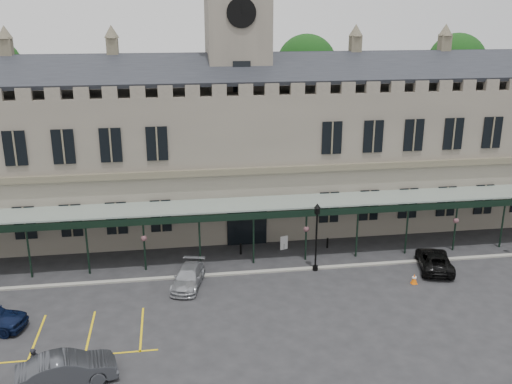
{
  "coord_description": "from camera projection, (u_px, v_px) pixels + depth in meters",
  "views": [
    {
      "loc": [
        -5.74,
        -31.68,
        18.19
      ],
      "look_at": [
        0.0,
        6.0,
        6.0
      ],
      "focal_mm": 40.0,
      "sensor_mm": 36.0,
      "label": 1
    }
  ],
  "objects": [
    {
      "name": "person_a",
      "position": [
        35.0,
        363.0,
        29.37
      ],
      "size": [
        0.7,
        0.72,
        1.66
      ],
      "primitive_type": "imported",
      "rotation": [
        0.0,
        0.0,
        0.84
      ],
      "color": "black",
      "rests_on": "ground"
    },
    {
      "name": "lamp_post_mid",
      "position": [
        317.0,
        231.0,
        40.84
      ],
      "size": [
        0.49,
        0.49,
        5.18
      ],
      "color": "black",
      "rests_on": "ground"
    },
    {
      "name": "car_left_b",
      "position": [
        67.0,
        370.0,
        28.86
      ],
      "size": [
        5.19,
        2.77,
        1.62
      ],
      "primitive_type": "imported",
      "rotation": [
        0.0,
        0.0,
        1.79
      ],
      "color": "#33353A",
      "rests_on": "ground"
    },
    {
      "name": "car_van",
      "position": [
        434.0,
        260.0,
        41.83
      ],
      "size": [
        3.43,
        5.26,
        1.35
      ],
      "primitive_type": "imported",
      "rotation": [
        0.0,
        0.0,
        2.87
      ],
      "color": "black",
      "rests_on": "ground"
    },
    {
      "name": "canopy",
      "position": [
        253.0,
        232.0,
        42.49
      ],
      "size": [
        50.0,
        4.1,
        4.3
      ],
      "color": "#8C9E93",
      "rests_on": "ground"
    },
    {
      "name": "car_taxi",
      "position": [
        188.0,
        277.0,
        39.24
      ],
      "size": [
        2.87,
        4.76,
        1.29
      ],
      "primitive_type": "imported",
      "rotation": [
        0.0,
        0.0,
        -0.25
      ],
      "color": "#96989D",
      "rests_on": "ground"
    },
    {
      "name": "bollard_left",
      "position": [
        241.0,
        249.0,
        44.37
      ],
      "size": [
        0.16,
        0.16,
        0.9
      ],
      "primitive_type": "cylinder",
      "color": "black",
      "rests_on": "ground"
    },
    {
      "name": "ground",
      "position": [
        270.0,
        310.0,
        36.19
      ],
      "size": [
        140.0,
        140.0,
        0.0
      ],
      "primitive_type": "plane",
      "color": "black"
    },
    {
      "name": "tree_behind_mid",
      "position": [
        306.0,
        66.0,
        56.98
      ],
      "size": [
        6.0,
        6.0,
        16.0
      ],
      "color": "#332314",
      "rests_on": "ground"
    },
    {
      "name": "station_building",
      "position": [
        239.0,
        152.0,
        49.2
      ],
      "size": [
        60.0,
        10.36,
        17.3
      ],
      "color": "#696358",
      "rests_on": "ground"
    },
    {
      "name": "traffic_cone",
      "position": [
        414.0,
        279.0,
        39.62
      ],
      "size": [
        0.45,
        0.45,
        0.72
      ],
      "rotation": [
        0.0,
        0.0,
        0.11
      ],
      "color": "#F06107",
      "rests_on": "ground"
    },
    {
      "name": "sign_board",
      "position": [
        284.0,
        243.0,
        45.24
      ],
      "size": [
        0.64,
        0.26,
        1.13
      ],
      "rotation": [
        0.0,
        0.0,
        0.33
      ],
      "color": "black",
      "rests_on": "ground"
    },
    {
      "name": "parking_markings",
      "position": [
        35.0,
        342.0,
        32.77
      ],
      "size": [
        16.0,
        6.0,
        0.01
      ],
      "primitive_type": null,
      "color": "gold",
      "rests_on": "ground"
    },
    {
      "name": "clock_tower",
      "position": [
        238.0,
        74.0,
        47.26
      ],
      "size": [
        5.6,
        5.6,
        24.8
      ],
      "color": "#696358",
      "rests_on": "ground"
    },
    {
      "name": "bollard_right",
      "position": [
        327.0,
        243.0,
        45.58
      ],
      "size": [
        0.15,
        0.15,
        0.84
      ],
      "primitive_type": "cylinder",
      "color": "black",
      "rests_on": "ground"
    },
    {
      "name": "kerb",
      "position": [
        257.0,
        272.0,
        41.35
      ],
      "size": [
        60.0,
        0.4,
        0.12
      ],
      "primitive_type": "cube",
      "color": "gray",
      "rests_on": "ground"
    },
    {
      "name": "tree_behind_right",
      "position": [
        456.0,
        64.0,
        59.27
      ],
      "size": [
        6.0,
        6.0,
        16.0
      ],
      "color": "#332314",
      "rests_on": "ground"
    }
  ]
}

